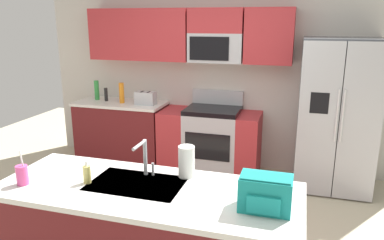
# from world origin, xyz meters

# --- Properties ---
(kitchen_wall_unit) EXTENTS (5.20, 0.43, 2.60)m
(kitchen_wall_unit) POSITION_xyz_m (-0.14, 2.08, 1.47)
(kitchen_wall_unit) COLOR beige
(kitchen_wall_unit) RESTS_ON ground
(back_counter) EXTENTS (1.30, 0.63, 0.90)m
(back_counter) POSITION_xyz_m (-1.41, 1.80, 0.45)
(back_counter) COLOR maroon
(back_counter) RESTS_ON ground
(range_oven) EXTENTS (1.36, 0.61, 1.10)m
(range_oven) POSITION_xyz_m (-0.07, 1.80, 0.44)
(range_oven) COLOR #B7BABF
(range_oven) RESTS_ON ground
(refrigerator) EXTENTS (0.90, 0.76, 1.85)m
(refrigerator) POSITION_xyz_m (1.52, 1.73, 0.93)
(refrigerator) COLOR #4C4F54
(refrigerator) RESTS_ON ground
(toaster) EXTENTS (0.28, 0.16, 0.18)m
(toaster) POSITION_xyz_m (-1.00, 1.75, 0.99)
(toaster) COLOR #B7BABF
(toaster) RESTS_ON back_counter
(pepper_mill) EXTENTS (0.05, 0.05, 0.19)m
(pepper_mill) POSITION_xyz_m (-1.64, 1.80, 1.00)
(pepper_mill) COLOR black
(pepper_mill) RESTS_ON back_counter
(bottle_orange) EXTENTS (0.07, 0.07, 0.29)m
(bottle_orange) POSITION_xyz_m (-1.36, 1.75, 1.04)
(bottle_orange) COLOR orange
(bottle_orange) RESTS_ON back_counter
(bottle_green) EXTENTS (0.07, 0.07, 0.28)m
(bottle_green) POSITION_xyz_m (-1.82, 1.85, 1.04)
(bottle_green) COLOR green
(bottle_green) RESTS_ON back_counter
(sink_faucet) EXTENTS (0.08, 0.21, 0.28)m
(sink_faucet) POSITION_xyz_m (-0.01, -0.53, 1.07)
(sink_faucet) COLOR #B7BABF
(sink_faucet) RESTS_ON island_counter
(drink_cup_pink) EXTENTS (0.08, 0.08, 0.26)m
(drink_cup_pink) POSITION_xyz_m (-0.79, -0.92, 0.97)
(drink_cup_pink) COLOR #EA4C93
(drink_cup_pink) RESTS_ON island_counter
(soap_dispenser) EXTENTS (0.06, 0.06, 0.17)m
(soap_dispenser) POSITION_xyz_m (-0.36, -0.77, 0.97)
(soap_dispenser) COLOR #D8CC66
(soap_dispenser) RESTS_ON island_counter
(paper_towel_roll) EXTENTS (0.12, 0.12, 0.24)m
(paper_towel_roll) POSITION_xyz_m (0.30, -0.45, 1.02)
(paper_towel_roll) COLOR white
(paper_towel_roll) RESTS_ON island_counter
(backpack) EXTENTS (0.32, 0.22, 0.23)m
(backpack) POSITION_xyz_m (0.92, -0.80, 1.02)
(backpack) COLOR teal
(backpack) RESTS_ON island_counter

